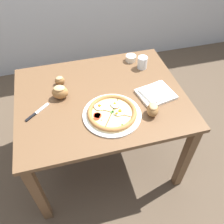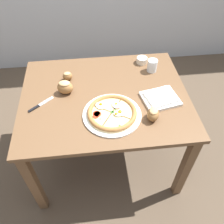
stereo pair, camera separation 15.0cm
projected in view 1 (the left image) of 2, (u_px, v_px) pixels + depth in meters
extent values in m
plane|color=brown|center=(103.00, 155.00, 2.19)|extent=(12.00, 12.00, 0.00)
cube|color=brown|center=(101.00, 97.00, 1.66)|extent=(1.16, 0.93, 0.03)
cube|color=brown|center=(38.00, 195.00, 1.56)|extent=(0.06, 0.06, 0.72)
cube|color=brown|center=(185.00, 159.00, 1.75)|extent=(0.06, 0.06, 0.72)
cube|color=brown|center=(34.00, 108.00, 2.11)|extent=(0.06, 0.06, 0.72)
cube|color=brown|center=(146.00, 87.00, 2.30)|extent=(0.06, 0.06, 0.72)
cylinder|color=white|center=(112.00, 115.00, 1.52)|extent=(0.38, 0.38, 0.01)
cylinder|color=#E5C684|center=(112.00, 113.00, 1.51)|extent=(0.32, 0.32, 0.01)
cylinder|color=#E0CC84|center=(112.00, 112.00, 1.50)|extent=(0.27, 0.27, 0.00)
torus|color=#A36B38|center=(112.00, 112.00, 1.50)|extent=(0.32, 0.32, 0.03)
cube|color=#472D19|center=(109.00, 120.00, 1.46)|extent=(0.08, 0.12, 0.00)
cube|color=#472D19|center=(122.00, 115.00, 1.49)|extent=(0.12, 0.08, 0.00)
cube|color=#472D19|center=(115.00, 105.00, 1.55)|extent=(0.08, 0.12, 0.00)
cube|color=#472D19|center=(102.00, 110.00, 1.52)|extent=(0.12, 0.08, 0.00)
cylinder|color=red|center=(97.00, 115.00, 1.48)|extent=(0.05, 0.05, 0.00)
cylinder|color=red|center=(98.00, 116.00, 1.48)|extent=(0.05, 0.05, 0.00)
cylinder|color=red|center=(97.00, 118.00, 1.47)|extent=(0.04, 0.04, 0.00)
cylinder|color=red|center=(116.00, 107.00, 1.53)|extent=(0.03, 0.03, 0.00)
ellipsoid|color=white|center=(115.00, 104.00, 1.54)|extent=(0.06, 0.07, 0.01)
sphere|color=#F4AD1E|center=(115.00, 103.00, 1.54)|extent=(0.02, 0.02, 0.02)
ellipsoid|color=white|center=(118.00, 113.00, 1.49)|extent=(0.06, 0.06, 0.01)
sphere|color=#F4AD1E|center=(117.00, 113.00, 1.48)|extent=(0.02, 0.02, 0.02)
ellipsoid|color=white|center=(121.00, 112.00, 1.49)|extent=(0.07, 0.07, 0.01)
sphere|color=#F4AD1E|center=(120.00, 111.00, 1.49)|extent=(0.02, 0.02, 0.02)
ellipsoid|color=white|center=(99.00, 107.00, 1.53)|extent=(0.09, 0.09, 0.01)
sphere|color=orange|center=(100.00, 105.00, 1.52)|extent=(0.02, 0.02, 0.02)
cylinder|color=#477A2D|center=(122.00, 125.00, 1.43)|extent=(0.01, 0.01, 0.00)
cylinder|color=#2D5B1E|center=(113.00, 112.00, 1.50)|extent=(0.02, 0.02, 0.00)
cylinder|color=#386B23|center=(112.00, 112.00, 1.50)|extent=(0.02, 0.02, 0.00)
cylinder|color=#386B23|center=(118.00, 112.00, 1.50)|extent=(0.01, 0.01, 0.00)
cylinder|color=#477A2D|center=(115.00, 109.00, 1.52)|extent=(0.01, 0.01, 0.00)
cylinder|color=#477A2D|center=(101.00, 120.00, 1.45)|extent=(0.01, 0.01, 0.00)
cylinder|color=silver|center=(131.00, 58.00, 1.92)|extent=(0.08, 0.08, 0.05)
cylinder|color=beige|center=(131.00, 58.00, 1.91)|extent=(0.07, 0.07, 0.03)
cylinder|color=silver|center=(136.00, 57.00, 1.92)|extent=(0.01, 0.01, 0.05)
cylinder|color=silver|center=(133.00, 56.00, 1.94)|extent=(0.01, 0.01, 0.05)
cylinder|color=silver|center=(129.00, 55.00, 1.94)|extent=(0.01, 0.01, 0.05)
cylinder|color=silver|center=(126.00, 57.00, 1.93)|extent=(0.01, 0.01, 0.05)
cylinder|color=silver|center=(126.00, 59.00, 1.91)|extent=(0.01, 0.01, 0.05)
cylinder|color=silver|center=(129.00, 61.00, 1.89)|extent=(0.01, 0.01, 0.05)
cylinder|color=silver|center=(132.00, 61.00, 1.89)|extent=(0.01, 0.01, 0.05)
cylinder|color=silver|center=(135.00, 60.00, 1.90)|extent=(0.01, 0.01, 0.05)
cube|color=white|center=(156.00, 94.00, 1.64)|extent=(0.27, 0.24, 0.02)
cube|color=white|center=(156.00, 92.00, 1.63)|extent=(0.23, 0.21, 0.02)
ellipsoid|color=olive|center=(153.00, 110.00, 1.50)|extent=(0.10, 0.12, 0.08)
ellipsoid|color=tan|center=(153.00, 106.00, 1.47)|extent=(0.07, 0.08, 0.02)
ellipsoid|color=olive|center=(60.00, 81.00, 1.71)|extent=(0.08, 0.06, 0.06)
ellipsoid|color=tan|center=(59.00, 78.00, 1.69)|extent=(0.05, 0.04, 0.02)
ellipsoid|color=#A3703D|center=(60.00, 92.00, 1.60)|extent=(0.12, 0.10, 0.09)
ellipsoid|color=tan|center=(59.00, 88.00, 1.57)|extent=(0.09, 0.07, 0.03)
cube|color=silver|center=(42.00, 108.00, 1.56)|extent=(0.10, 0.09, 0.01)
cube|color=black|center=(31.00, 117.00, 1.50)|extent=(0.07, 0.06, 0.01)
cylinder|color=white|center=(142.00, 63.00, 1.83)|extent=(0.07, 0.07, 0.10)
cylinder|color=silver|center=(142.00, 65.00, 1.85)|extent=(0.06, 0.06, 0.05)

